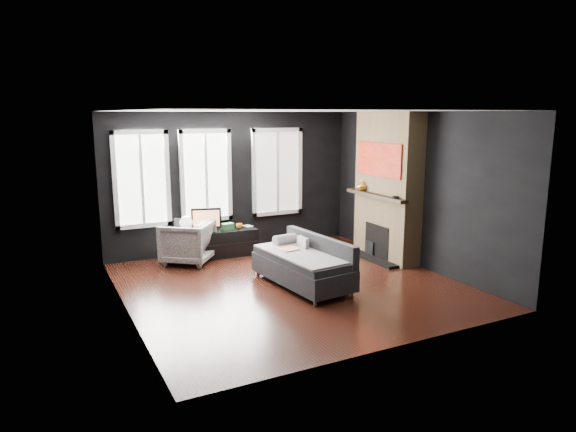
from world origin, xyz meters
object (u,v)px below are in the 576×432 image
media_console (218,243)px  book (244,222)px  mug (239,225)px  sofa (302,262)px  armchair (187,240)px  monitor (206,218)px  mantel_vase (362,185)px

media_console → book: 0.67m
mug → book: (0.14, 0.08, 0.04)m
sofa → armchair: bearing=115.1°
book → media_console: bearing=-175.4°
armchair → media_console: bearing=141.4°
book → monitor: bearing=-177.6°
mantel_vase → media_console: bearing=157.4°
media_console → monitor: (-0.21, 0.01, 0.50)m
sofa → book: size_ratio=9.04×
sofa → mantel_vase: (1.91, 1.16, 0.94)m
media_console → mug: mug is taller
sofa → mug: size_ratio=14.80×
mug → book: 0.17m
book → mantel_vase: 2.36m
media_console → mantel_vase: (2.52, -1.05, 1.08)m
sofa → armchair: size_ratio=2.14×
armchair → book: (1.19, 0.20, 0.18)m
monitor → mug: 0.66m
mantel_vase → mug: bearing=154.3°
monitor → mantel_vase: mantel_vase is taller
mug → media_console: bearing=175.0°
media_console → book: size_ratio=7.39×
book → mug: bearing=-149.7°
sofa → media_console: sofa is taller
mantel_vase → book: bearing=150.8°
monitor → book: 0.79m
sofa → mug: sofa is taller
sofa → monitor: (-0.82, 2.23, 0.37)m
media_console → book: (0.56, 0.05, 0.35)m
mantel_vase → sofa: bearing=-148.7°
sofa → armchair: 2.41m
armchair → mantel_vase: size_ratio=4.10×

